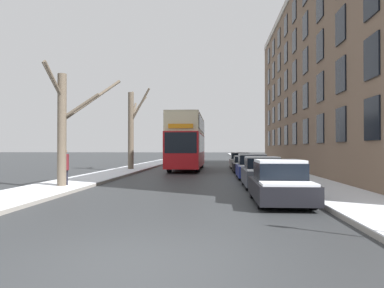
% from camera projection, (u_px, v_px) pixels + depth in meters
% --- Properties ---
extents(ground_plane, '(320.00, 320.00, 0.00)m').
position_uv_depth(ground_plane, '(133.00, 262.00, 5.95)').
color(ground_plane, '#303335').
extents(sidewalk_left, '(2.74, 130.00, 0.16)m').
position_uv_depth(sidewalk_left, '(172.00, 159.00, 59.22)').
color(sidewalk_left, gray).
rests_on(sidewalk_left, ground).
extents(sidewalk_right, '(2.74, 130.00, 0.16)m').
position_uv_depth(sidewalk_right, '(247.00, 159.00, 58.41)').
color(sidewalk_right, gray).
rests_on(sidewalk_right, ground).
extents(terrace_facade_right, '(9.10, 36.65, 14.71)m').
position_uv_depth(terrace_facade_right, '(355.00, 75.00, 28.23)').
color(terrace_facade_right, '#7A604C').
rests_on(terrace_facade_right, ground).
extents(bare_tree_left_0, '(2.93, 3.45, 5.61)m').
position_uv_depth(bare_tree_left_0, '(64.00, 125.00, 16.61)').
color(bare_tree_left_0, brown).
rests_on(bare_tree_left_0, ground).
extents(bare_tree_left_1, '(1.91, 2.91, 6.62)m').
position_uv_depth(bare_tree_left_1, '(132.00, 127.00, 30.28)').
color(bare_tree_left_1, brown).
rests_on(bare_tree_left_1, ground).
extents(double_decker_bus, '(2.54, 11.32, 4.52)m').
position_uv_depth(double_decker_bus, '(187.00, 140.00, 31.65)').
color(double_decker_bus, red).
rests_on(double_decker_bus, ground).
extents(parked_car_0, '(1.76, 4.04, 1.44)m').
position_uv_depth(parked_car_0, '(280.00, 183.00, 12.36)').
color(parked_car_0, black).
rests_on(parked_car_0, ground).
extents(parked_car_1, '(1.72, 3.93, 1.43)m').
position_uv_depth(parked_car_1, '(262.00, 173.00, 17.29)').
color(parked_car_1, '#474C56').
rests_on(parked_car_1, ground).
extents(parked_car_2, '(1.80, 3.99, 1.49)m').
position_uv_depth(parked_car_2, '(252.00, 167.00, 22.33)').
color(parked_car_2, navy).
rests_on(parked_car_2, ground).
extents(parked_car_3, '(1.87, 4.01, 1.26)m').
position_uv_depth(parked_car_3, '(245.00, 165.00, 28.10)').
color(parked_car_3, black).
rests_on(parked_car_3, ground).
extents(parked_car_4, '(1.88, 4.21, 1.44)m').
position_uv_depth(parked_car_4, '(240.00, 161.00, 34.39)').
color(parked_car_4, silver).
rests_on(parked_car_4, ground).
extents(oncoming_van, '(2.03, 5.64, 2.40)m').
position_uv_depth(oncoming_van, '(188.00, 152.00, 47.90)').
color(oncoming_van, '#333842').
rests_on(oncoming_van, ground).
extents(pedestrian_left_sidewalk, '(0.39, 0.39, 1.79)m').
position_uv_depth(pedestrian_left_sidewalk, '(64.00, 167.00, 16.75)').
color(pedestrian_left_sidewalk, black).
rests_on(pedestrian_left_sidewalk, ground).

